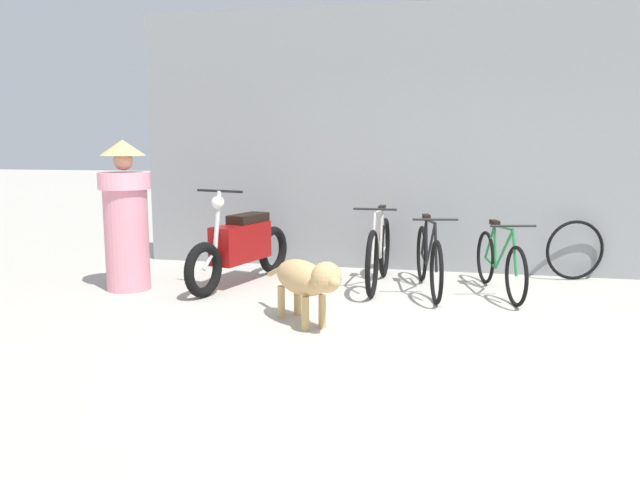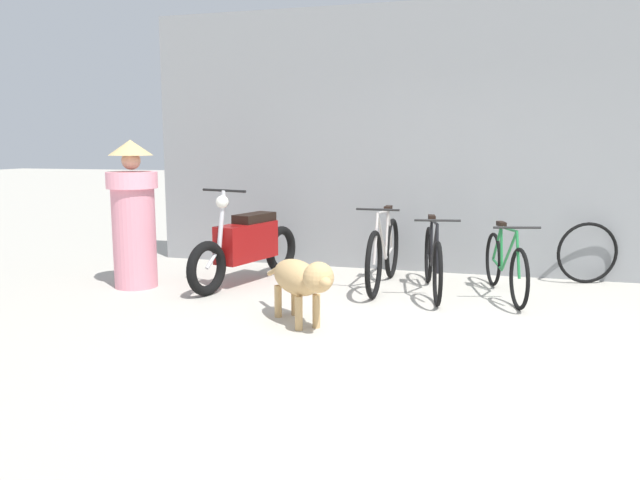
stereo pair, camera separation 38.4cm
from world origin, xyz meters
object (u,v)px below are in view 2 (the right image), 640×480
bicycle_0 (384,254)px  stray_dog (301,279)px  person_in_robes (133,213)px  spare_tire_left (587,253)px  bicycle_1 (433,261)px  bicycle_2 (505,265)px  motorcycle (247,245)px

bicycle_0 → stray_dog: size_ratio=1.75×
bicycle_0 → stray_dog: bicycle_0 is taller
person_in_robes → spare_tire_left: (4.90, 1.57, -0.48)m
bicycle_1 → bicycle_2: bicycle_1 is taller
bicycle_0 → spare_tire_left: (2.22, 0.83, -0.02)m
bicycle_0 → motorcycle: bearing=-81.1°
motorcycle → bicycle_1: bearing=107.2°
bicycle_2 → bicycle_1: bearing=-100.0°
bicycle_1 → motorcycle: 2.11m
stray_dog → spare_tire_left: spare_tire_left is taller
bicycle_1 → stray_dog: 1.83m
person_in_robes → spare_tire_left: 5.17m
person_in_robes → spare_tire_left: bearing=-121.1°
stray_dog → person_in_robes: person_in_robes is taller
stray_dog → spare_tire_left: 3.65m
bicycle_2 → spare_tire_left: 1.29m
bicycle_2 → stray_dog: 2.36m
bicycle_2 → motorcycle: motorcycle is taller
bicycle_0 → bicycle_1: (0.56, -0.14, -0.03)m
stray_dog → motorcycle: bearing=175.5°
bicycle_1 → motorcycle: bearing=-98.3°
bicycle_0 → person_in_robes: (-2.68, -0.74, 0.46)m
stray_dog → bicycle_2: bearing=90.1°
bicycle_0 → motorcycle: 1.57m
bicycle_1 → stray_dog: bearing=-43.9°
bicycle_0 → spare_tire_left: 2.37m
stray_dog → spare_tire_left: size_ratio=1.45×
stray_dog → person_in_robes: size_ratio=0.63×
bicycle_0 → spare_tire_left: bicycle_0 is taller
spare_tire_left → bicycle_2: bearing=-134.8°
bicycle_0 → bicycle_1: bearing=76.3°
stray_dog → bicycle_0: bearing=123.1°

